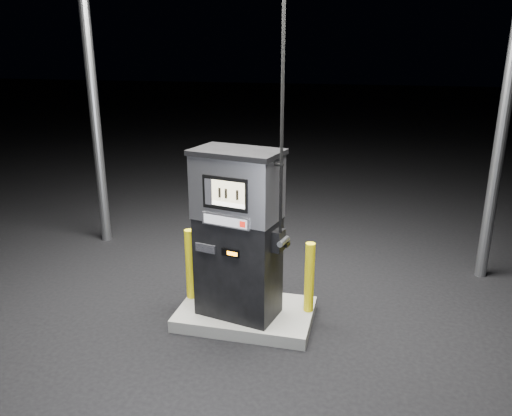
# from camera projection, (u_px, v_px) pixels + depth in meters

# --- Properties ---
(ground) EXTENTS (80.00, 80.00, 0.00)m
(ground) POSITION_uv_depth(u_px,v_px,m) (246.00, 319.00, 6.07)
(ground) COLOR black
(ground) RESTS_ON ground
(pump_island) EXTENTS (1.60, 1.00, 0.15)m
(pump_island) POSITION_uv_depth(u_px,v_px,m) (246.00, 314.00, 6.05)
(pump_island) COLOR slate
(pump_island) RESTS_ON ground
(fuel_dispenser) EXTENTS (1.13, 0.77, 4.07)m
(fuel_dispenser) POSITION_uv_depth(u_px,v_px,m) (238.00, 233.00, 5.63)
(fuel_dispenser) COLOR black
(fuel_dispenser) RESTS_ON pump_island
(bollard_left) EXTENTS (0.13, 0.13, 0.90)m
(bollard_left) POSITION_uv_depth(u_px,v_px,m) (190.00, 264.00, 6.17)
(bollard_left) COLOR yellow
(bollard_left) RESTS_ON pump_island
(bollard_right) EXTENTS (0.13, 0.13, 0.86)m
(bollard_right) POSITION_uv_depth(u_px,v_px,m) (309.00, 277.00, 5.85)
(bollard_right) COLOR yellow
(bollard_right) RESTS_ON pump_island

